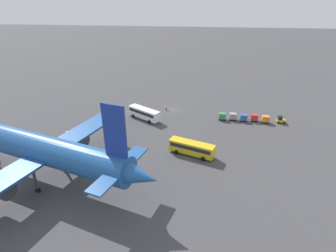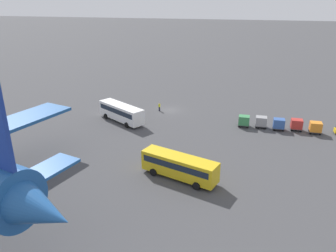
{
  "view_description": "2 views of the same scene",
  "coord_description": "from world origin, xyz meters",
  "px_view_note": "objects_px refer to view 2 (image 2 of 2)",
  "views": [
    {
      "loc": [
        -10.26,
        77.36,
        31.4
      ],
      "look_at": [
        -1.4,
        19.32,
        3.33
      ],
      "focal_mm": 28.0,
      "sensor_mm": 36.0,
      "label": 1
    },
    {
      "loc": [
        -15.61,
        62.98,
        22.05
      ],
      "look_at": [
        -4.45,
        18.96,
        4.1
      ],
      "focal_mm": 35.0,
      "sensor_mm": 36.0,
      "label": 2
    }
  ],
  "objects_px": {
    "cargo_cart_red": "(297,124)",
    "cargo_cart_grey": "(261,121)",
    "cargo_cart_orange": "(316,127)",
    "shuttle_bus_near": "(121,112)",
    "worker_person": "(159,107)",
    "shuttle_bus_far": "(179,165)",
    "cargo_cart_blue": "(279,124)",
    "cargo_cart_green": "(244,121)"
  },
  "relations": [
    {
      "from": "cargo_cart_grey",
      "to": "shuttle_bus_near",
      "type": "bearing_deg",
      "value": 7.0
    },
    {
      "from": "cargo_cart_orange",
      "to": "worker_person",
      "type": "bearing_deg",
      "value": -9.73
    },
    {
      "from": "worker_person",
      "to": "cargo_cart_green",
      "type": "relative_size",
      "value": 0.84
    },
    {
      "from": "worker_person",
      "to": "shuttle_bus_far",
      "type": "bearing_deg",
      "value": 111.08
    },
    {
      "from": "cargo_cart_orange",
      "to": "cargo_cart_grey",
      "type": "height_order",
      "value": "same"
    },
    {
      "from": "shuttle_bus_near",
      "to": "cargo_cart_green",
      "type": "height_order",
      "value": "shuttle_bus_near"
    },
    {
      "from": "shuttle_bus_near",
      "to": "cargo_cart_green",
      "type": "relative_size",
      "value": 5.06
    },
    {
      "from": "shuttle_bus_far",
      "to": "cargo_cart_blue",
      "type": "height_order",
      "value": "shuttle_bus_far"
    },
    {
      "from": "cargo_cart_red",
      "to": "worker_person",
      "type": "bearing_deg",
      "value": -9.44
    },
    {
      "from": "cargo_cart_orange",
      "to": "cargo_cart_red",
      "type": "distance_m",
      "value": 3.09
    },
    {
      "from": "cargo_cart_red",
      "to": "cargo_cart_grey",
      "type": "relative_size",
      "value": 1.0
    },
    {
      "from": "shuttle_bus_far",
      "to": "cargo_cart_red",
      "type": "bearing_deg",
      "value": -110.1
    },
    {
      "from": "shuttle_bus_far",
      "to": "cargo_cart_green",
      "type": "xyz_separation_m",
      "value": [
        -7.47,
        -20.65,
        -0.67
      ]
    },
    {
      "from": "cargo_cart_red",
      "to": "cargo_cart_blue",
      "type": "xyz_separation_m",
      "value": [
        3.02,
        0.51,
        0.0
      ]
    },
    {
      "from": "shuttle_bus_near",
      "to": "worker_person",
      "type": "distance_m",
      "value": 9.37
    },
    {
      "from": "cargo_cart_orange",
      "to": "cargo_cart_red",
      "type": "xyz_separation_m",
      "value": [
        3.02,
        -0.65,
        0.0
      ]
    },
    {
      "from": "shuttle_bus_far",
      "to": "cargo_cart_blue",
      "type": "relative_size",
      "value": 5.13
    },
    {
      "from": "cargo_cart_green",
      "to": "cargo_cart_red",
      "type": "bearing_deg",
      "value": -177.32
    },
    {
      "from": "shuttle_bus_near",
      "to": "cargo_cart_red",
      "type": "distance_m",
      "value": 31.82
    },
    {
      "from": "cargo_cart_orange",
      "to": "shuttle_bus_far",
      "type": "bearing_deg",
      "value": 46.25
    },
    {
      "from": "shuttle_bus_far",
      "to": "cargo_cart_grey",
      "type": "height_order",
      "value": "shuttle_bus_far"
    },
    {
      "from": "shuttle_bus_near",
      "to": "cargo_cart_blue",
      "type": "height_order",
      "value": "shuttle_bus_near"
    },
    {
      "from": "shuttle_bus_near",
      "to": "cargo_cart_blue",
      "type": "relative_size",
      "value": 5.06
    },
    {
      "from": "cargo_cart_grey",
      "to": "cargo_cart_blue",
      "type": "bearing_deg",
      "value": 172.88
    },
    {
      "from": "shuttle_bus_near",
      "to": "worker_person",
      "type": "relative_size",
      "value": 5.99
    },
    {
      "from": "shuttle_bus_near",
      "to": "cargo_cart_orange",
      "type": "relative_size",
      "value": 5.06
    },
    {
      "from": "worker_person",
      "to": "cargo_cart_orange",
      "type": "height_order",
      "value": "cargo_cart_orange"
    },
    {
      "from": "cargo_cart_blue",
      "to": "cargo_cart_red",
      "type": "bearing_deg",
      "value": -170.47
    },
    {
      "from": "cargo_cart_red",
      "to": "cargo_cart_blue",
      "type": "distance_m",
      "value": 3.06
    },
    {
      "from": "shuttle_bus_near",
      "to": "cargo_cart_grey",
      "type": "bearing_deg",
      "value": -141.54
    },
    {
      "from": "cargo_cart_green",
      "to": "cargo_cart_grey",
      "type": "bearing_deg",
      "value": -174.43
    },
    {
      "from": "cargo_cart_grey",
      "to": "cargo_cart_green",
      "type": "height_order",
      "value": "same"
    },
    {
      "from": "worker_person",
      "to": "cargo_cart_blue",
      "type": "distance_m",
      "value": 23.83
    },
    {
      "from": "cargo_cart_orange",
      "to": "cargo_cart_green",
      "type": "distance_m",
      "value": 12.08
    },
    {
      "from": "shuttle_bus_near",
      "to": "cargo_cart_grey",
      "type": "height_order",
      "value": "shuttle_bus_near"
    },
    {
      "from": "shuttle_bus_near",
      "to": "cargo_cart_orange",
      "type": "bearing_deg",
      "value": -144.22
    },
    {
      "from": "cargo_cart_grey",
      "to": "cargo_cart_green",
      "type": "xyz_separation_m",
      "value": [
        3.02,
        0.29,
        0.0
      ]
    },
    {
      "from": "shuttle_bus_far",
      "to": "cargo_cart_orange",
      "type": "relative_size",
      "value": 5.13
    },
    {
      "from": "cargo_cart_green",
      "to": "cargo_cart_blue",
      "type": "bearing_deg",
      "value": 179.22
    },
    {
      "from": "worker_person",
      "to": "cargo_cart_red",
      "type": "relative_size",
      "value": 0.84
    },
    {
      "from": "cargo_cart_red",
      "to": "cargo_cart_blue",
      "type": "bearing_deg",
      "value": 9.53
    },
    {
      "from": "cargo_cart_red",
      "to": "cargo_cart_grey",
      "type": "bearing_deg",
      "value": 1.23
    }
  ]
}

